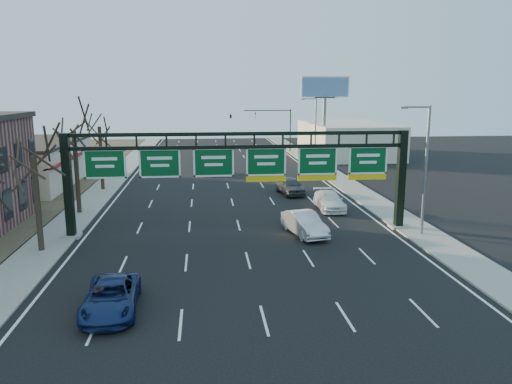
{
  "coord_description": "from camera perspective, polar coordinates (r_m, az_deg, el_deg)",
  "views": [
    {
      "loc": [
        -2.53,
        -26.32,
        9.96
      ],
      "look_at": [
        0.98,
        6.71,
        3.2
      ],
      "focal_mm": 35.0,
      "sensor_mm": 36.0,
      "label": 1
    }
  ],
  "objects": [
    {
      "name": "billboard_right",
      "position": [
        73.43,
        7.88,
        10.7
      ],
      "size": [
        7.0,
        0.5,
        12.0
      ],
      "color": "slate",
      "rests_on": "ground"
    },
    {
      "name": "sign_gantry",
      "position": [
        34.84,
        -1.57,
        2.7
      ],
      "size": [
        24.6,
        1.2,
        7.2
      ],
      "color": "black",
      "rests_on": "ground"
    },
    {
      "name": "tree_mid",
      "position": [
        42.63,
        -20.21,
        7.98
      ],
      "size": [
        3.6,
        3.6,
        9.24
      ],
      "color": "black",
      "rests_on": "sidewalk_left"
    },
    {
      "name": "car_silver_distant",
      "position": [
        60.66,
        -5.18,
        2.66
      ],
      "size": [
        1.58,
        4.15,
        1.35
      ],
      "primitive_type": "imported",
      "rotation": [
        0.0,
        0.0,
        -0.04
      ],
      "color": "silver",
      "rests_on": "ground"
    },
    {
      "name": "ground",
      "position": [
        28.26,
        -0.55,
        -9.14
      ],
      "size": [
        160.0,
        160.0,
        0.0
      ],
      "primitive_type": "plane",
      "color": "black",
      "rests_on": "ground"
    },
    {
      "name": "streetlight_near",
      "position": [
        35.97,
        18.67,
        3.1
      ],
      "size": [
        2.15,
        0.22,
        9.0
      ],
      "color": "slate",
      "rests_on": "sidewalk_right"
    },
    {
      "name": "lane_markings",
      "position": [
        47.45,
        -2.88,
        -0.62
      ],
      "size": [
        21.6,
        120.0,
        0.01
      ],
      "primitive_type": "cube",
      "color": "white",
      "rests_on": "ground"
    },
    {
      "name": "sidewalk_left",
      "position": [
        48.47,
        -18.17,
        -0.86
      ],
      "size": [
        3.0,
        120.0,
        0.12
      ],
      "primitive_type": "cube",
      "color": "gray",
      "rests_on": "ground"
    },
    {
      "name": "streetlight_far",
      "position": [
        68.17,
        6.71,
        7.32
      ],
      "size": [
        2.15,
        0.22,
        9.0
      ],
      "color": "slate",
      "rests_on": "sidewalk_right"
    },
    {
      "name": "car_blue_suv",
      "position": [
        24.22,
        -16.24,
        -11.43
      ],
      "size": [
        2.58,
        5.22,
        1.42
      ],
      "primitive_type": "imported",
      "rotation": [
        0.0,
        0.0,
        0.04
      ],
      "color": "navy",
      "rests_on": "ground"
    },
    {
      "name": "sidewalk_right",
      "position": [
        49.79,
        11.99,
        -0.22
      ],
      "size": [
        3.0,
        120.0,
        0.12
      ],
      "primitive_type": "cube",
      "color": "gray",
      "rests_on": "ground"
    },
    {
      "name": "traffic_signal_mast",
      "position": [
        81.86,
        -0.3,
        8.38
      ],
      "size": [
        10.16,
        0.54,
        7.0
      ],
      "color": "black",
      "rests_on": "ground"
    },
    {
      "name": "car_grey_far",
      "position": [
        48.91,
        3.92,
        0.71
      ],
      "size": [
        2.62,
        5.04,
        1.64
      ],
      "primitive_type": "imported",
      "rotation": [
        0.0,
        0.0,
        0.15
      ],
      "color": "#393C3E",
      "rests_on": "ground"
    },
    {
      "name": "building_right_distant",
      "position": [
        79.93,
        10.38,
        5.96
      ],
      "size": [
        12.0,
        20.0,
        5.0
      ],
      "primitive_type": "cube",
      "color": "beige",
      "rests_on": "ground"
    },
    {
      "name": "car_white_wagon",
      "position": [
        43.01,
        8.36,
        -1.0
      ],
      "size": [
        2.14,
        5.14,
        1.48
      ],
      "primitive_type": "imported",
      "rotation": [
        0.0,
        0.0,
        -0.01
      ],
      "color": "white",
      "rests_on": "ground"
    },
    {
      "name": "cream_strip",
      "position": [
        58.97,
        -24.8,
        3.04
      ],
      "size": [
        10.9,
        18.4,
        4.7
      ],
      "color": "beige",
      "rests_on": "ground"
    },
    {
      "name": "tree_far",
      "position": [
        52.4,
        -17.56,
        8.27
      ],
      "size": [
        3.6,
        3.6,
        8.86
      ],
      "color": "black",
      "rests_on": "sidewalk_left"
    },
    {
      "name": "tree_gantry",
      "position": [
        33.09,
        -24.25,
        5.56
      ],
      "size": [
        3.6,
        3.6,
        8.48
      ],
      "color": "black",
      "rests_on": "sidewalk_left"
    },
    {
      "name": "car_silver_sedan",
      "position": [
        35.2,
        5.56,
        -3.61
      ],
      "size": [
        2.73,
        5.19,
        1.63
      ],
      "primitive_type": "imported",
      "rotation": [
        0.0,
        0.0,
        0.21
      ],
      "color": "silver",
      "rests_on": "ground"
    }
  ]
}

